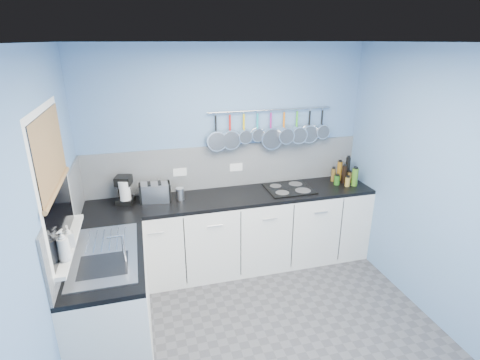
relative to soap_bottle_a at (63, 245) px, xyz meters
name	(u,v)px	position (x,y,z in m)	size (l,w,h in m)	color
floor	(267,338)	(1.53, -0.03, -1.18)	(3.20, 3.00, 0.02)	#47474C
ceiling	(277,41)	(1.53, -0.03, 1.34)	(3.20, 3.00, 0.02)	white
wall_back	(227,157)	(1.53, 1.48, 0.08)	(3.20, 0.02, 2.50)	#5B81B2
wall_left	(48,238)	(-0.08, -0.03, 0.08)	(0.02, 3.00, 2.50)	#5B81B2
wall_right	(441,191)	(3.14, -0.03, 0.08)	(0.02, 3.00, 2.50)	#5B81B2
backsplash_back	(227,166)	(1.53, 1.46, -0.02)	(3.20, 0.02, 0.50)	#A2A3A6
backsplash_left	(67,214)	(-0.06, 0.57, -0.02)	(0.02, 1.80, 0.50)	#A2A3A6
cabinet_run_back	(234,233)	(1.53, 1.17, -0.74)	(3.20, 0.60, 0.86)	white
worktop_back	(234,197)	(1.53, 1.17, -0.29)	(3.20, 0.60, 0.04)	black
cabinet_run_left	(112,302)	(0.23, 0.27, -0.74)	(0.60, 1.20, 0.86)	white
worktop_left	(105,256)	(0.23, 0.27, -0.29)	(0.60, 1.20, 0.04)	black
window_frame	(54,182)	(-0.05, 0.27, 0.38)	(0.01, 1.00, 1.10)	white
window_glass	(55,182)	(-0.04, 0.27, 0.38)	(0.01, 0.90, 1.00)	black
bamboo_blind	(50,152)	(-0.03, 0.27, 0.61)	(0.01, 0.90, 0.55)	olive
window_sill	(69,243)	(-0.02, 0.27, -0.13)	(0.10, 0.98, 0.03)	white
sink_unit	(105,253)	(0.23, 0.27, -0.27)	(0.50, 0.95, 0.01)	silver
mixer_tap	(124,248)	(0.39, 0.09, -0.14)	(0.12, 0.08, 0.26)	silver
socket_left	(180,172)	(0.98, 1.45, -0.04)	(0.15, 0.01, 0.09)	white
socket_right	(236,167)	(1.63, 1.45, -0.04)	(0.15, 0.01, 0.09)	white
pot_rail	(271,110)	(2.03, 1.42, 0.61)	(0.02, 0.02, 1.45)	silver
soap_bottle_a	(63,245)	(0.00, 0.00, 0.00)	(0.09, 0.09, 0.24)	white
soap_bottle_b	(68,236)	(0.00, 0.19, -0.03)	(0.08, 0.08, 0.17)	white
paper_towel	(125,193)	(0.38, 1.24, -0.14)	(0.12, 0.12, 0.26)	white
coffee_maker	(124,190)	(0.38, 1.27, -0.12)	(0.16, 0.18, 0.29)	black
toaster	(155,192)	(0.69, 1.25, -0.17)	(0.30, 0.17, 0.19)	silver
canister	(180,194)	(0.95, 1.22, -0.20)	(0.09, 0.09, 0.13)	silver
hob	(289,189)	(2.19, 1.19, -0.26)	(0.52, 0.46, 0.01)	black
pan_0	(216,132)	(1.40, 1.41, 0.40)	(0.23, 0.09, 0.42)	silver
pan_1	(230,131)	(1.55, 1.41, 0.41)	(0.22, 0.08, 0.41)	silver
pan_2	(244,127)	(1.71, 1.41, 0.44)	(0.16, 0.11, 0.35)	silver
pan_3	(258,126)	(1.87, 1.41, 0.44)	(0.16, 0.07, 0.35)	silver
pan_4	(271,130)	(2.03, 1.41, 0.39)	(0.26, 0.08, 0.45)	silver
pan_5	(284,126)	(2.19, 1.41, 0.42)	(0.19, 0.13, 0.38)	silver
pan_6	(297,126)	(2.35, 1.41, 0.41)	(0.20, 0.12, 0.39)	silver
pan_7	(309,126)	(2.51, 1.41, 0.41)	(0.22, 0.07, 0.41)	silver
pan_8	(322,123)	(2.67, 1.41, 0.43)	(0.17, 0.09, 0.36)	silver
condiment_0	(347,169)	(2.99, 1.29, -0.13)	(0.06, 0.06, 0.29)	black
condiment_1	(339,171)	(2.89, 1.30, -0.15)	(0.06, 0.06, 0.24)	#8C5914
condiment_2	(333,175)	(2.81, 1.30, -0.19)	(0.05, 0.05, 0.16)	brown
condiment_3	(349,177)	(2.97, 1.20, -0.20)	(0.05, 0.05, 0.13)	brown
condiment_4	(344,174)	(2.91, 1.20, -0.16)	(0.06, 0.06, 0.21)	black
condiment_5	(337,180)	(2.80, 1.18, -0.21)	(0.07, 0.07, 0.11)	#265919
condiment_6	(355,177)	(2.98, 1.09, -0.16)	(0.07, 0.07, 0.21)	#3F721E
condiment_7	(347,182)	(2.89, 1.10, -0.22)	(0.06, 0.06, 0.11)	olive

